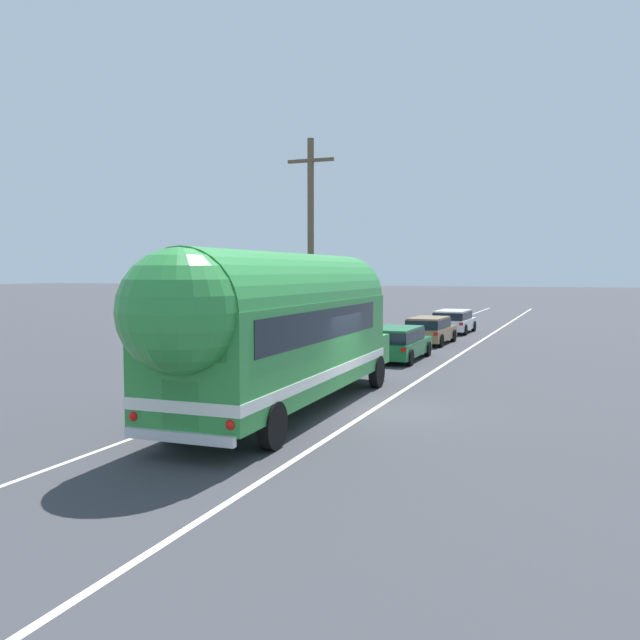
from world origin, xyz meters
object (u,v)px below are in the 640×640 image
Objects in this scene: utility_pole at (311,250)px; car_lead at (397,341)px; car_third at (454,320)px; painted_bus at (279,325)px; car_second at (430,329)px.

car_lead is at bearing 56.14° from utility_pole.
painted_bus is at bearing -89.49° from car_third.
utility_pole is 1.99× the size of car_third.
car_lead is (-0.08, 11.49, -1.51)m from painted_bus.
utility_pole is 17.23m from car_third.
painted_bus is 2.91× the size of car_second.
utility_pole is 1.98× the size of car_second.
painted_bus is 24.71m from car_third.
car_lead is at bearing -89.37° from car_third.
car_lead and car_third have the same top height.
painted_bus is 18.19m from car_second.
car_second is (2.24, 10.16, -3.64)m from utility_pole.
painted_bus is at bearing -89.62° from car_lead.
car_lead is at bearing -88.96° from car_second.
car_second is at bearing 77.55° from utility_pole.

